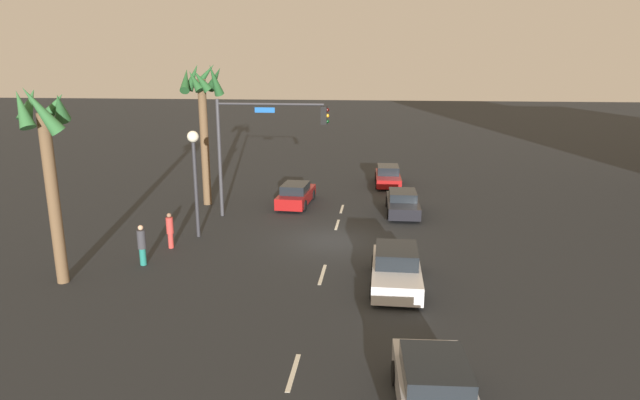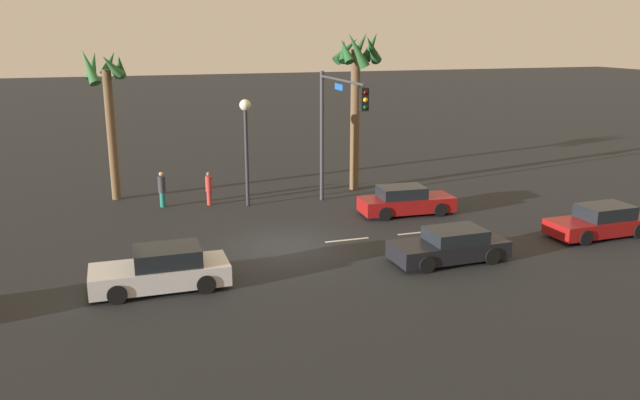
{
  "view_description": "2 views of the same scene",
  "coord_description": "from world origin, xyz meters",
  "px_view_note": "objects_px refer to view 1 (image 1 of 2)",
  "views": [
    {
      "loc": [
        -24.82,
        -2.29,
        8.32
      ],
      "look_at": [
        1.3,
        0.77,
        1.69
      ],
      "focal_mm": 30.0,
      "sensor_mm": 36.0,
      "label": 1
    },
    {
      "loc": [
        -6.3,
        -24.0,
        8.46
      ],
      "look_at": [
        1.62,
        0.51,
        1.69
      ],
      "focal_mm": 36.08,
      "sensor_mm": 36.0,
      "label": 2
    }
  ],
  "objects_px": {
    "car_1": "(296,195)",
    "streetlamp": "(194,162)",
    "traffic_signal": "(255,138)",
    "palm_tree_1": "(46,144)",
    "car_0": "(388,176)",
    "car_3": "(396,268)",
    "pedestrian_0": "(142,244)",
    "car_2": "(403,203)",
    "pedestrian_1": "(170,230)",
    "palm_tree_0": "(203,101)",
    "car_4": "(436,392)"
  },
  "relations": [
    {
      "from": "pedestrian_0",
      "to": "car_2",
      "type": "bearing_deg",
      "value": -49.34
    },
    {
      "from": "car_2",
      "to": "car_3",
      "type": "height_order",
      "value": "car_3"
    },
    {
      "from": "car_0",
      "to": "car_1",
      "type": "distance_m",
      "value": 8.57
    },
    {
      "from": "car_0",
      "to": "car_4",
      "type": "relative_size",
      "value": 1.04
    },
    {
      "from": "palm_tree_1",
      "to": "car_4",
      "type": "bearing_deg",
      "value": -115.72
    },
    {
      "from": "car_2",
      "to": "pedestrian_1",
      "type": "xyz_separation_m",
      "value": [
        -7.47,
        11.0,
        0.3
      ]
    },
    {
      "from": "traffic_signal",
      "to": "streetlamp",
      "type": "height_order",
      "value": "traffic_signal"
    },
    {
      "from": "streetlamp",
      "to": "car_2",
      "type": "bearing_deg",
      "value": -61.25
    },
    {
      "from": "palm_tree_0",
      "to": "palm_tree_1",
      "type": "relative_size",
      "value": 1.11
    },
    {
      "from": "traffic_signal",
      "to": "car_3",
      "type": "bearing_deg",
      "value": -139.27
    },
    {
      "from": "pedestrian_0",
      "to": "car_4",
      "type": "bearing_deg",
      "value": -127.71
    },
    {
      "from": "car_3",
      "to": "pedestrian_0",
      "type": "bearing_deg",
      "value": 85.38
    },
    {
      "from": "pedestrian_0",
      "to": "palm_tree_0",
      "type": "xyz_separation_m",
      "value": [
        10.45,
        0.56,
        5.37
      ]
    },
    {
      "from": "car_2",
      "to": "car_1",
      "type": "bearing_deg",
      "value": 79.63
    },
    {
      "from": "streetlamp",
      "to": "car_0",
      "type": "bearing_deg",
      "value": -35.6
    },
    {
      "from": "car_4",
      "to": "palm_tree_1",
      "type": "height_order",
      "value": "palm_tree_1"
    },
    {
      "from": "streetlamp",
      "to": "palm_tree_0",
      "type": "relative_size",
      "value": 0.62
    },
    {
      "from": "traffic_signal",
      "to": "palm_tree_1",
      "type": "xyz_separation_m",
      "value": [
        -10.19,
        5.45,
        1.0
      ]
    },
    {
      "from": "car_1",
      "to": "car_3",
      "type": "xyz_separation_m",
      "value": [
        -11.78,
        -5.85,
        0.03
      ]
    },
    {
      "from": "car_1",
      "to": "streetlamp",
      "type": "relative_size",
      "value": 0.86
    },
    {
      "from": "car_3",
      "to": "pedestrian_1",
      "type": "relative_size",
      "value": 2.7
    },
    {
      "from": "car_2",
      "to": "car_4",
      "type": "bearing_deg",
      "value": -179.43
    },
    {
      "from": "car_0",
      "to": "streetlamp",
      "type": "xyz_separation_m",
      "value": [
        -13.27,
        9.5,
        3.17
      ]
    },
    {
      "from": "car_2",
      "to": "car_0",
      "type": "bearing_deg",
      "value": 5.97
    },
    {
      "from": "car_2",
      "to": "car_3",
      "type": "xyz_separation_m",
      "value": [
        -10.61,
        0.6,
        0.07
      ]
    },
    {
      "from": "palm_tree_0",
      "to": "pedestrian_0",
      "type": "bearing_deg",
      "value": -176.93
    },
    {
      "from": "car_0",
      "to": "car_1",
      "type": "height_order",
      "value": "car_1"
    },
    {
      "from": "palm_tree_1",
      "to": "palm_tree_0",
      "type": "bearing_deg",
      "value": -7.77
    },
    {
      "from": "car_3",
      "to": "palm_tree_1",
      "type": "relative_size",
      "value": 0.59
    },
    {
      "from": "car_0",
      "to": "palm_tree_0",
      "type": "height_order",
      "value": "palm_tree_0"
    },
    {
      "from": "car_2",
      "to": "palm_tree_1",
      "type": "relative_size",
      "value": 0.58
    },
    {
      "from": "pedestrian_0",
      "to": "palm_tree_1",
      "type": "bearing_deg",
      "value": 134.49
    },
    {
      "from": "car_4",
      "to": "palm_tree_0",
      "type": "distance_m",
      "value": 23.51
    },
    {
      "from": "car_2",
      "to": "car_3",
      "type": "relative_size",
      "value": 0.98
    },
    {
      "from": "traffic_signal",
      "to": "car_4",
      "type": "bearing_deg",
      "value": -153.59
    },
    {
      "from": "car_1",
      "to": "pedestrian_1",
      "type": "height_order",
      "value": "pedestrian_1"
    },
    {
      "from": "car_2",
      "to": "pedestrian_1",
      "type": "height_order",
      "value": "pedestrian_1"
    },
    {
      "from": "car_3",
      "to": "traffic_signal",
      "type": "height_order",
      "value": "traffic_signal"
    },
    {
      "from": "car_4",
      "to": "palm_tree_1",
      "type": "relative_size",
      "value": 0.57
    },
    {
      "from": "streetlamp",
      "to": "pedestrian_0",
      "type": "xyz_separation_m",
      "value": [
        -4.09,
        1.04,
        -2.85
      ]
    },
    {
      "from": "pedestrian_1",
      "to": "streetlamp",
      "type": "bearing_deg",
      "value": -21.05
    },
    {
      "from": "car_2",
      "to": "traffic_signal",
      "type": "height_order",
      "value": "traffic_signal"
    },
    {
      "from": "car_0",
      "to": "car_1",
      "type": "relative_size",
      "value": 1.0
    },
    {
      "from": "pedestrian_1",
      "to": "palm_tree_0",
      "type": "height_order",
      "value": "palm_tree_0"
    },
    {
      "from": "car_0",
      "to": "car_3",
      "type": "distance_m",
      "value": 18.23
    },
    {
      "from": "car_1",
      "to": "car_2",
      "type": "distance_m",
      "value": 6.55
    },
    {
      "from": "car_0",
      "to": "pedestrian_0",
      "type": "distance_m",
      "value": 20.31
    },
    {
      "from": "car_3",
      "to": "palm_tree_0",
      "type": "height_order",
      "value": "palm_tree_0"
    },
    {
      "from": "car_1",
      "to": "palm_tree_1",
      "type": "xyz_separation_m",
      "value": [
        -13.17,
        7.18,
        4.87
      ]
    },
    {
      "from": "pedestrian_1",
      "to": "palm_tree_1",
      "type": "relative_size",
      "value": 0.22
    }
  ]
}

